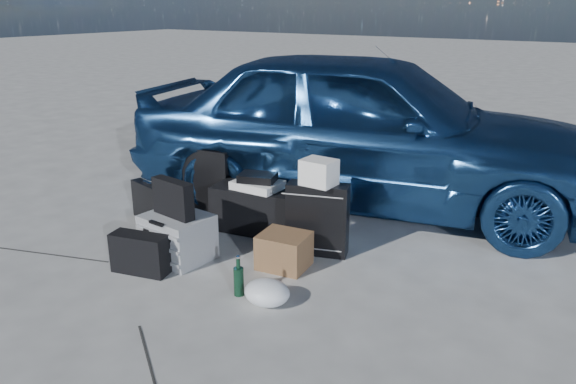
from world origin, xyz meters
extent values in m
plane|color=beige|center=(0.00, 0.00, 0.00)|extent=(60.00, 60.00, 0.00)
imported|color=#265694|center=(0.39, 2.15, 0.78)|extent=(4.87, 2.81, 1.56)
cube|color=#ABAEB0|center=(-0.25, 0.14, 0.18)|extent=(0.53, 0.44, 0.36)
cube|color=black|center=(-0.26, 0.12, 0.51)|extent=(0.40, 0.15, 0.29)
cube|color=black|center=(-1.05, 0.59, 0.18)|extent=(0.47, 0.21, 0.36)
cube|color=black|center=(-0.72, 1.07, 0.32)|extent=(0.51, 0.23, 0.64)
cube|color=black|center=(0.62, 0.83, 0.29)|extent=(0.52, 0.32, 0.59)
cube|color=white|center=(0.63, 0.82, 0.69)|extent=(0.26, 0.21, 0.20)
cube|color=black|center=(-0.06, 0.94, 0.20)|extent=(0.85, 0.47, 0.40)
cube|color=white|center=(-0.04, 0.93, 0.44)|extent=(0.41, 0.31, 0.07)
cube|color=black|center=(-0.04, 0.93, 0.51)|extent=(0.36, 0.31, 0.07)
cube|color=brown|center=(0.54, 0.47, 0.14)|extent=(0.40, 0.36, 0.27)
ellipsoid|color=white|center=(0.76, -0.07, 0.09)|extent=(0.35, 0.31, 0.18)
cube|color=black|center=(-0.32, -0.20, 0.15)|extent=(0.46, 0.26, 0.31)
cylinder|color=black|center=(0.52, -0.07, 0.14)|extent=(0.08, 0.08, 0.28)
camera|label=1|loc=(2.72, -2.80, 1.94)|focal=35.00mm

